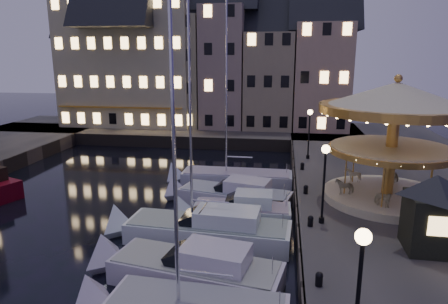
% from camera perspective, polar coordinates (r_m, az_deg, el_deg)
% --- Properties ---
extents(ground, '(160.00, 160.00, 0.00)m').
position_cam_1_polar(ground, '(21.88, -5.88, -13.05)').
color(ground, black).
rests_on(ground, ground).
extents(quay_east, '(16.00, 56.00, 1.30)m').
position_cam_1_polar(quay_east, '(27.99, 26.87, -6.98)').
color(quay_east, '#474442').
rests_on(quay_east, ground).
extents(quay_north, '(44.00, 12.00, 1.30)m').
position_cam_1_polar(quay_north, '(49.53, -6.87, 2.89)').
color(quay_north, '#474442').
rests_on(quay_north, ground).
extents(quaywall_e, '(0.15, 44.00, 1.30)m').
position_cam_1_polar(quaywall_e, '(26.54, 10.15, -6.75)').
color(quaywall_e, '#47423A').
rests_on(quaywall_e, ground).
extents(quaywall_n, '(48.00, 0.15, 1.30)m').
position_cam_1_polar(quaywall_n, '(43.34, -6.40, 1.36)').
color(quaywall_n, '#47423A').
rests_on(quaywall_n, ground).
extents(streetlamp_a, '(0.44, 0.44, 4.17)m').
position_cam_1_polar(streetlamp_a, '(11.66, 18.79, -16.88)').
color(streetlamp_a, black).
rests_on(streetlamp_a, quay_east).
extents(streetlamp_b, '(0.44, 0.44, 4.17)m').
position_cam_1_polar(streetlamp_b, '(20.83, 14.15, -2.90)').
color(streetlamp_b, black).
rests_on(streetlamp_b, quay_east).
extents(streetlamp_c, '(0.44, 0.44, 4.17)m').
position_cam_1_polar(streetlamp_c, '(33.96, 12.09, 3.53)').
color(streetlamp_c, black).
rests_on(streetlamp_c, quay_east).
extents(bollard_a, '(0.30, 0.30, 0.57)m').
position_cam_1_polar(bollard_a, '(16.21, 13.43, -17.15)').
color(bollard_a, black).
rests_on(bollard_a, quay_east).
extents(bollard_b, '(0.30, 0.30, 0.57)m').
position_cam_1_polar(bollard_b, '(21.11, 12.25, -9.54)').
color(bollard_b, black).
rests_on(bollard_b, quay_east).
extents(bollard_c, '(0.30, 0.30, 0.57)m').
position_cam_1_polar(bollard_c, '(25.78, 11.60, -5.19)').
color(bollard_c, black).
rests_on(bollard_c, quay_east).
extents(bollard_d, '(0.30, 0.30, 0.57)m').
position_cam_1_polar(bollard_d, '(31.04, 11.12, -1.94)').
color(bollard_d, black).
rests_on(bollard_d, quay_east).
extents(townhouse_na, '(5.50, 8.00, 12.80)m').
position_cam_1_polar(townhouse_na, '(54.76, -18.42, 10.84)').
color(townhouse_na, gray).
rests_on(townhouse_na, quay_north).
extents(townhouse_nb, '(6.16, 8.00, 13.80)m').
position_cam_1_polar(townhouse_nb, '(52.52, -13.03, 11.63)').
color(townhouse_nb, slate).
rests_on(townhouse_nb, quay_north).
extents(townhouse_nc, '(6.82, 8.00, 14.80)m').
position_cam_1_polar(townhouse_nc, '(50.62, -6.52, 12.39)').
color(townhouse_nc, '#97946E').
rests_on(townhouse_nc, quay_north).
extents(townhouse_nd, '(5.50, 8.00, 15.80)m').
position_cam_1_polar(townhouse_nd, '(49.44, 0.08, 13.03)').
color(townhouse_nd, gray).
rests_on(townhouse_nd, quay_north).
extents(townhouse_ne, '(6.16, 8.00, 12.80)m').
position_cam_1_polar(townhouse_ne, '(48.97, 6.52, 11.18)').
color(townhouse_ne, gray).
rests_on(townhouse_ne, quay_north).
extents(townhouse_nf, '(6.82, 8.00, 13.80)m').
position_cam_1_polar(townhouse_nf, '(49.10, 13.75, 11.48)').
color(townhouse_nf, tan).
rests_on(townhouse_nf, quay_north).
extents(hotel_corner, '(17.60, 9.00, 16.80)m').
position_cam_1_polar(hotel_corner, '(52.48, -13.07, 13.27)').
color(hotel_corner, '#BFBD93').
rests_on(hotel_corner, quay_north).
extents(motorboat_b, '(8.62, 3.87, 2.15)m').
position_cam_1_polar(motorboat_b, '(18.31, -5.26, -16.43)').
color(motorboat_b, silver).
rests_on(motorboat_b, ground).
extents(motorboat_c, '(9.87, 3.13, 13.09)m').
position_cam_1_polar(motorboat_c, '(21.90, -3.29, -10.99)').
color(motorboat_c, white).
rests_on(motorboat_c, ground).
extents(motorboat_d, '(6.81, 2.29, 2.15)m').
position_cam_1_polar(motorboat_d, '(24.15, 1.56, -8.67)').
color(motorboat_d, silver).
rests_on(motorboat_d, ground).
extents(motorboat_e, '(8.44, 4.14, 2.15)m').
position_cam_1_polar(motorboat_e, '(26.79, 0.76, -6.35)').
color(motorboat_e, silver).
rests_on(motorboat_e, ground).
extents(motorboat_f, '(9.39, 2.50, 12.52)m').
position_cam_1_polar(motorboat_f, '(30.86, 0.79, -3.85)').
color(motorboat_f, silver).
rests_on(motorboat_f, ground).
extents(carousel, '(8.54, 8.54, 7.48)m').
position_cam_1_polar(carousel, '(24.99, 23.17, 4.31)').
color(carousel, beige).
rests_on(carousel, quay_east).
extents(ticket_kiosk, '(3.40, 3.40, 3.99)m').
position_cam_1_polar(ticket_kiosk, '(19.76, 27.87, -6.07)').
color(ticket_kiosk, black).
rests_on(ticket_kiosk, quay_east).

